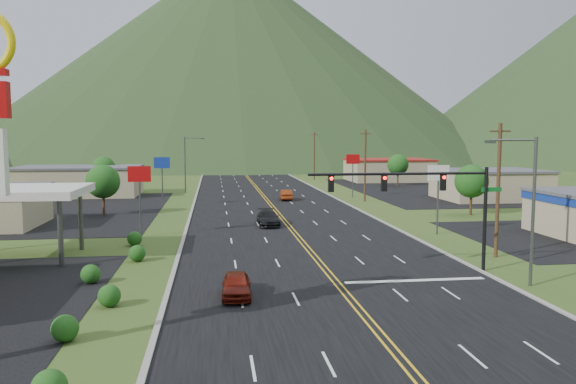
{
  "coord_description": "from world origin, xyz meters",
  "views": [
    {
      "loc": [
        -7.4,
        -21.02,
        8.99
      ],
      "look_at": [
        -1.43,
        24.15,
        4.5
      ],
      "focal_mm": 35.0,
      "sensor_mm": 36.0,
      "label": 1
    }
  ],
  "objects": [
    {
      "name": "curb_west",
      "position": [
        -10.15,
        0.0,
        0.0
      ],
      "size": [
        0.3,
        460.0,
        0.14
      ],
      "primitive_type": "cube",
      "color": "gray",
      "rests_on": "ground"
    },
    {
      "name": "tree_west_a",
      "position": [
        -20.0,
        45.0,
        3.89
      ],
      "size": [
        3.84,
        3.84,
        5.82
      ],
      "color": "#382314",
      "rests_on": "ground"
    },
    {
      "name": "ground",
      "position": [
        0.0,
        0.0,
        0.0
      ],
      "size": [
        500.0,
        500.0,
        0.0
      ],
      "primitive_type": "plane",
      "color": "#2F4719",
      "rests_on": "ground"
    },
    {
      "name": "pole_sign_east_a",
      "position": [
        13.0,
        28.0,
        5.05
      ],
      "size": [
        2.0,
        0.18,
        6.4
      ],
      "color": "#59595E",
      "rests_on": "ground"
    },
    {
      "name": "mountain_n",
      "position": [
        0.0,
        220.0,
        42.5
      ],
      "size": [
        220.0,
        220.0,
        85.0
      ],
      "primitive_type": "cone",
      "color": "#1F3418",
      "rests_on": "ground"
    },
    {
      "name": "road",
      "position": [
        0.0,
        0.0,
        0.0
      ],
      "size": [
        20.0,
        460.0,
        0.04
      ],
      "primitive_type": "cube",
      "color": "black",
      "rests_on": "ground"
    },
    {
      "name": "tree_east_a",
      "position": [
        22.0,
        40.0,
        3.89
      ],
      "size": [
        3.84,
        3.84,
        5.82
      ],
      "color": "#382314",
      "rests_on": "ground"
    },
    {
      "name": "utility_pole_d",
      "position": [
        13.5,
        135.0,
        5.13
      ],
      "size": [
        1.6,
        0.28,
        10.0
      ],
      "color": "#382314",
      "rests_on": "ground"
    },
    {
      "name": "streetlight_east",
      "position": [
        11.18,
        10.0,
        5.18
      ],
      "size": [
        3.28,
        0.25,
        9.0
      ],
      "color": "#59595E",
      "rests_on": "ground"
    },
    {
      "name": "building_east_mid",
      "position": [
        32.0,
        55.0,
        2.16
      ],
      "size": [
        14.4,
        11.4,
        4.3
      ],
      "color": "tan",
      "rests_on": "ground"
    },
    {
      "name": "car_red_near",
      "position": [
        -6.24,
        9.89,
        0.68
      ],
      "size": [
        1.76,
        4.07,
        1.37
      ],
      "primitive_type": "imported",
      "rotation": [
        0.0,
        0.0,
        -0.04
      ],
      "color": "#62140A",
      "rests_on": "ground"
    },
    {
      "name": "pole_sign_west_a",
      "position": [
        -14.0,
        30.0,
        5.05
      ],
      "size": [
        2.0,
        0.18,
        6.4
      ],
      "color": "#59595E",
      "rests_on": "ground"
    },
    {
      "name": "traffic_signal",
      "position": [
        6.48,
        14.0,
        5.33
      ],
      "size": [
        13.1,
        0.43,
        7.0
      ],
      "color": "black",
      "rests_on": "ground"
    },
    {
      "name": "streetlight_west",
      "position": [
        -11.68,
        70.0,
        5.18
      ],
      "size": [
        3.28,
        0.25,
        9.0
      ],
      "color": "#59595E",
      "rests_on": "ground"
    },
    {
      "name": "tree_east_b",
      "position": [
        26.0,
        78.0,
        3.89
      ],
      "size": [
        3.84,
        3.84,
        5.82
      ],
      "color": "#382314",
      "rests_on": "ground"
    },
    {
      "name": "utility_pole_c",
      "position": [
        13.5,
        95.0,
        5.13
      ],
      "size": [
        1.6,
        0.28,
        10.0
      ],
      "color": "#382314",
      "rests_on": "ground"
    },
    {
      "name": "pole_sign_west_b",
      "position": [
        -14.0,
        52.0,
        5.05
      ],
      "size": [
        2.0,
        0.18,
        6.4
      ],
      "color": "#59595E",
      "rests_on": "ground"
    },
    {
      "name": "tree_west_b",
      "position": [
        -25.0,
        72.0,
        3.89
      ],
      "size": [
        3.84,
        3.84,
        5.82
      ],
      "color": "#382314",
      "rests_on": "ground"
    },
    {
      "name": "building_west_far",
      "position": [
        -28.0,
        68.0,
        2.26
      ],
      "size": [
        18.4,
        11.4,
        4.5
      ],
      "color": "tan",
      "rests_on": "ground"
    },
    {
      "name": "utility_pole_b",
      "position": [
        13.5,
        55.0,
        5.13
      ],
      "size": [
        1.6,
        0.28,
        10.0
      ],
      "color": "#382314",
      "rests_on": "ground"
    },
    {
      "name": "car_red_far",
      "position": [
        2.73,
        57.75,
        0.73
      ],
      "size": [
        1.77,
        4.49,
        1.46
      ],
      "primitive_type": "imported",
      "rotation": [
        0.0,
        0.0,
        3.09
      ],
      "color": "maroon",
      "rests_on": "ground"
    },
    {
      "name": "gas_canopy",
      "position": [
        -22.0,
        22.0,
        4.87
      ],
      "size": [
        10.0,
        8.0,
        5.3
      ],
      "color": "white",
      "rests_on": "ground"
    },
    {
      "name": "pole_sign_east_b",
      "position": [
        13.0,
        60.0,
        5.05
      ],
      "size": [
        2.0,
        0.18,
        6.4
      ],
      "color": "#59595E",
      "rests_on": "ground"
    },
    {
      "name": "utility_pole_a",
      "position": [
        13.5,
        18.0,
        5.13
      ],
      "size": [
        1.6,
        0.28,
        10.0
      ],
      "color": "#382314",
      "rests_on": "ground"
    },
    {
      "name": "car_dark_mid",
      "position": [
        -2.01,
        35.08,
        0.74
      ],
      "size": [
        2.1,
        5.1,
        1.48
      ],
      "primitive_type": "imported",
      "rotation": [
        0.0,
        0.0,
        0.01
      ],
      "color": "black",
      "rests_on": "ground"
    },
    {
      "name": "building_east_far",
      "position": [
        28.0,
        90.0,
        2.26
      ],
      "size": [
        16.4,
        12.4,
        4.5
      ],
      "color": "tan",
      "rests_on": "ground"
    }
  ]
}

